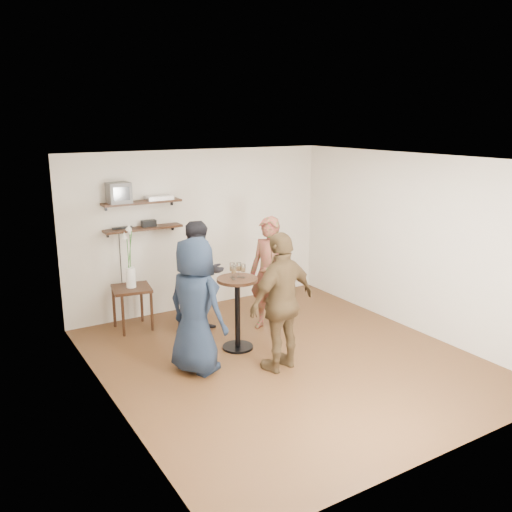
{
  "coord_description": "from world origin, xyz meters",
  "views": [
    {
      "loc": [
        -3.73,
        -5.41,
        3.07
      ],
      "look_at": [
        -0.19,
        0.4,
        1.34
      ],
      "focal_mm": 38.0,
      "sensor_mm": 36.0,
      "label": 1
    }
  ],
  "objects": [
    {
      "name": "wine_glass_fr",
      "position": [
        -0.27,
        0.6,
        1.13
      ],
      "size": [
        0.06,
        0.06,
        0.19
      ],
      "color": "silver",
      "rests_on": "drinks_table"
    },
    {
      "name": "person_brown",
      "position": [
        -0.17,
        -0.19,
        0.88
      ],
      "size": [
        1.1,
        0.63,
        1.76
      ],
      "primitive_type": "imported",
      "rotation": [
        0.0,
        0.0,
        3.35
      ],
      "color": "#4C3820",
      "rests_on": "room"
    },
    {
      "name": "dvd_deck",
      "position": [
        -0.73,
        2.38,
        1.9
      ],
      "size": [
        0.4,
        0.24,
        0.06
      ],
      "primitive_type": "cube",
      "color": "silver",
      "rests_on": "shelf_upper"
    },
    {
      "name": "person_plaid",
      "position": [
        0.4,
        1.0,
        0.85
      ],
      "size": [
        0.64,
        0.74,
        1.71
      ],
      "primitive_type": "imported",
      "rotation": [
        0.0,
        0.0,
        -1.11
      ],
      "color": "#B61430",
      "rests_on": "room"
    },
    {
      "name": "person_dark",
      "position": [
        -0.51,
        1.45,
        0.83
      ],
      "size": [
        0.91,
        0.77,
        1.66
      ],
      "primitive_type": "imported",
      "rotation": [
        0.0,
        0.0,
        0.19
      ],
      "color": "black",
      "rests_on": "room"
    },
    {
      "name": "drinks_table",
      "position": [
        -0.35,
        0.63,
        0.65
      ],
      "size": [
        0.55,
        0.55,
        1.0
      ],
      "color": "black",
      "rests_on": "room"
    },
    {
      "name": "person_navy",
      "position": [
        -1.12,
        0.3,
        0.86
      ],
      "size": [
        0.83,
        0.98,
        1.71
      ],
      "primitive_type": "imported",
      "rotation": [
        0.0,
        0.0,
        1.97
      ],
      "color": "#151F31",
      "rests_on": "room"
    },
    {
      "name": "crt_monitor",
      "position": [
        -1.35,
        2.38,
        2.02
      ],
      "size": [
        0.32,
        0.3,
        0.3
      ],
      "primitive_type": "cube",
      "color": "#59595B",
      "rests_on": "shelf_upper"
    },
    {
      "name": "wine_glass_bl",
      "position": [
        -0.39,
        0.69,
        1.14
      ],
      "size": [
        0.07,
        0.07,
        0.2
      ],
      "color": "silver",
      "rests_on": "drinks_table"
    },
    {
      "name": "side_table",
      "position": [
        -1.34,
        2.07,
        0.54
      ],
      "size": [
        0.63,
        0.63,
        0.65
      ],
      "rotation": [
        0.0,
        0.0,
        -0.17
      ],
      "color": "black",
      "rests_on": "room"
    },
    {
      "name": "shelf_lower",
      "position": [
        -1.0,
        2.38,
        1.45
      ],
      "size": [
        1.2,
        0.25,
        0.04
      ],
      "primitive_type": "cube",
      "color": "black",
      "rests_on": "room"
    },
    {
      "name": "wine_glass_br",
      "position": [
        -0.31,
        0.65,
        1.14
      ],
      "size": [
        0.07,
        0.07,
        0.2
      ],
      "color": "silver",
      "rests_on": "drinks_table"
    },
    {
      "name": "vase_lilies",
      "position": [
        -1.34,
        2.07,
        0.96
      ],
      "size": [
        0.19,
        0.2,
        0.98
      ],
      "rotation": [
        0.0,
        0.0,
        -0.17
      ],
      "color": "white",
      "rests_on": "side_table"
    },
    {
      "name": "room",
      "position": [
        0.0,
        0.0,
        1.3
      ],
      "size": [
        4.58,
        5.08,
        2.68
      ],
      "color": "#4F2919",
      "rests_on": "ground"
    },
    {
      "name": "power_strip",
      "position": [
        -1.31,
        2.42,
        1.48
      ],
      "size": [
        0.3,
        0.05,
        0.03
      ],
      "primitive_type": "cube",
      "color": "black",
      "rests_on": "shelf_lower"
    },
    {
      "name": "wine_glass_fl",
      "position": [
        -0.42,
        0.6,
        1.14
      ],
      "size": [
        0.07,
        0.07,
        0.2
      ],
      "color": "silver",
      "rests_on": "drinks_table"
    },
    {
      "name": "shelf_upper",
      "position": [
        -1.0,
        2.38,
        1.85
      ],
      "size": [
        1.2,
        0.25,
        0.04
      ],
      "primitive_type": "cube",
      "color": "black",
      "rests_on": "room"
    },
    {
      "name": "radio",
      "position": [
        -0.91,
        2.38,
        1.52
      ],
      "size": [
        0.22,
        0.1,
        0.1
      ],
      "primitive_type": "cube",
      "color": "black",
      "rests_on": "shelf_lower"
    }
  ]
}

